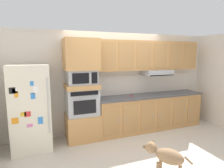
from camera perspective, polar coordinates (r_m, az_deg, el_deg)
The scene contains 14 objects.
ground_plane at distance 4.33m, azimuth 6.24°, elevation -18.06°, with size 9.60×9.60×0.00m, color beige.
back_kitchen_wall at distance 4.92m, azimuth 0.57°, elevation 0.61°, with size 6.20×0.12×2.50m, color beige.
refrigerator at distance 4.24m, azimuth -23.25°, elevation -6.55°, with size 0.76×0.73×1.76m.
oven_base_cabinet at distance 4.57m, azimuth -8.83°, elevation -12.49°, with size 0.74×0.62×0.60m, color tan.
built_in_oven at distance 4.38m, azimuth -9.01°, elevation -5.17°, with size 0.70×0.62×0.60m.
appliance_mid_shelf at distance 4.32m, azimuth -9.13°, elevation -0.66°, with size 0.74×0.62×0.10m, color tan.
microwave at distance 4.29m, azimuth -9.19°, elevation 2.11°, with size 0.64×0.54×0.32m.
appliance_upper_cabinet at distance 4.26m, azimuth -9.36°, elevation 8.81°, with size 0.74×0.62×0.68m, color tan.
lower_cabinet_run at distance 5.18m, azimuth 11.30°, elevation -8.35°, with size 2.88×0.63×0.88m.
countertop_slab at distance 5.07m, azimuth 11.44°, elevation -3.35°, with size 2.92×0.64×0.04m, color #4C4C51.
backsplash_panel at distance 5.26m, azimuth 9.85°, elevation 0.12°, with size 2.92×0.02×0.50m, color silver.
upper_cabinet_with_hood at distance 5.07m, azimuth 11.17°, elevation 8.07°, with size 2.88×0.48×0.88m.
screwdriver at distance 4.79m, azimuth 5.92°, elevation -3.50°, with size 0.14×0.13×0.03m.
dog at distance 3.28m, azimuth 15.76°, elevation -20.07°, with size 0.52×0.67×0.57m.
Camera 1 is at (-1.79, -3.42, 1.95)m, focal length 30.36 mm.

